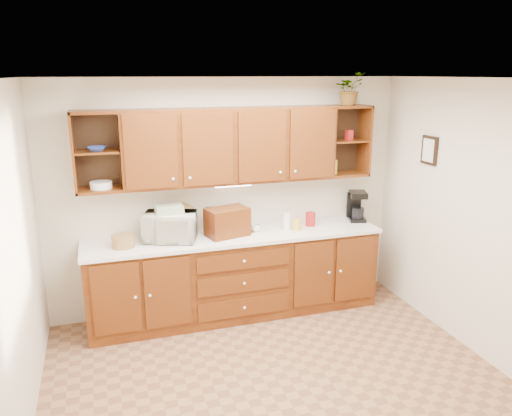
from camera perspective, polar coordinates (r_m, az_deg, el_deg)
floor at (r=4.61m, az=2.86°, el=-19.72°), size 4.00×4.00×0.00m
ceiling at (r=3.78m, az=3.39°, el=14.57°), size 4.00×4.00×0.00m
back_wall at (r=5.62m, az=-3.19°, el=1.37°), size 4.00×0.00×4.00m
left_wall at (r=3.84m, az=-26.34°, el=-6.89°), size 0.00×3.50×3.50m
right_wall at (r=5.05m, az=24.87°, el=-1.63°), size 0.00×3.50×3.50m
base_cabinets at (r=5.61m, az=-2.29°, el=-7.79°), size 3.20×0.60×0.90m
countertop at (r=5.43m, az=-2.31°, el=-3.27°), size 3.24×0.64×0.04m
upper_cabinets at (r=5.35m, az=-2.75°, el=7.16°), size 3.20×0.33×0.80m
undercabinet_light at (r=5.38m, az=-2.64°, el=2.61°), size 0.40×0.05×0.02m
framed_picture at (r=5.60m, az=19.21°, el=6.25°), size 0.03×0.24×0.30m
wicker_basket at (r=5.20m, az=-14.94°, el=-3.67°), size 0.30×0.30×0.13m
microwave at (r=5.28m, az=-9.80°, el=-2.14°), size 0.62×0.51×0.29m
towel_stack at (r=5.23m, az=-9.89°, el=-0.16°), size 0.28×0.21×0.08m
wine_bottle at (r=5.42m, az=-5.41°, el=-1.49°), size 0.10×0.10×0.30m
woven_tray at (r=5.52m, az=-8.49°, el=-2.81°), size 0.36×0.14×0.35m
bread_box at (r=5.36m, az=-3.32°, el=-1.60°), size 0.49×0.37×0.31m
mug_tree at (r=5.51m, az=-0.78°, el=-2.31°), size 0.24×0.25×0.28m
canister_red at (r=5.75m, az=6.24°, el=-1.27°), size 0.14×0.14×0.16m
canister_white at (r=5.57m, az=3.53°, el=-1.58°), size 0.08×0.08×0.19m
canister_yellow at (r=5.58m, az=4.69°, el=-1.93°), size 0.11×0.11×0.12m
coffee_maker at (r=6.04m, az=11.42°, el=0.20°), size 0.25×0.29×0.35m
bowl_stack at (r=5.15m, az=-17.72°, el=6.47°), size 0.20×0.20×0.04m
plate_stack at (r=5.22m, az=-17.30°, el=2.52°), size 0.28×0.28×0.07m
pantry_box_yellow at (r=5.80m, az=8.76°, el=4.67°), size 0.10×0.09×0.16m
pantry_box_red at (r=5.82m, az=10.58°, el=8.20°), size 0.08×0.08×0.11m
potted_plant at (r=5.75m, az=10.61°, el=13.24°), size 0.40×0.38×0.36m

